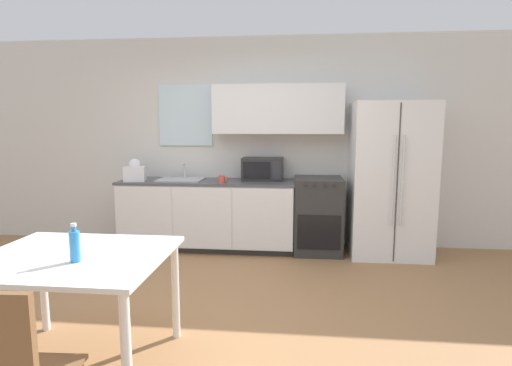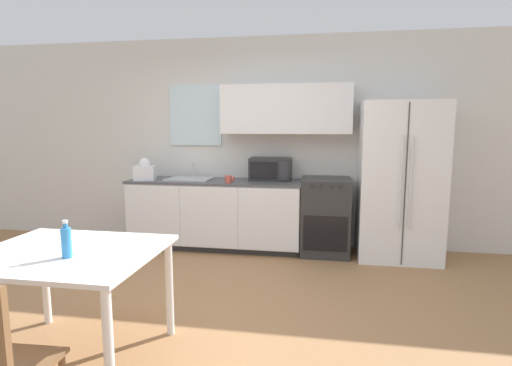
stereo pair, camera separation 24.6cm
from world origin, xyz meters
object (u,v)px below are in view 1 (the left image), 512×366
(microwave, at_px, (263,169))
(dining_table, at_px, (74,269))
(coffee_mug, at_px, (222,179))
(drink_bottle, at_px, (75,246))
(oven_range, at_px, (318,215))
(refrigerator, at_px, (390,180))

(microwave, bearing_deg, dining_table, -109.47)
(coffee_mug, distance_m, drink_bottle, 2.55)
(oven_range, height_order, drink_bottle, drink_bottle)
(coffee_mug, height_order, drink_bottle, drink_bottle)
(coffee_mug, bearing_deg, oven_range, 10.89)
(microwave, relative_size, drink_bottle, 2.20)
(refrigerator, xyz_separation_m, dining_table, (-2.51, -2.59, -0.26))
(oven_range, relative_size, drink_bottle, 3.97)
(dining_table, distance_m, drink_bottle, 0.25)
(oven_range, height_order, refrigerator, refrigerator)
(refrigerator, distance_m, dining_table, 3.62)
(refrigerator, relative_size, microwave, 3.57)
(microwave, xyz_separation_m, drink_bottle, (-0.88, -2.86, -0.16))
(oven_range, xyz_separation_m, dining_table, (-1.67, -2.62, 0.20))
(dining_table, bearing_deg, microwave, 70.53)
(refrigerator, distance_m, drink_bottle, 3.64)
(refrigerator, bearing_deg, oven_range, 177.70)
(refrigerator, relative_size, dining_table, 1.60)
(oven_range, bearing_deg, drink_bottle, -119.94)
(microwave, relative_size, dining_table, 0.45)
(refrigerator, bearing_deg, coffee_mug, -174.61)
(refrigerator, distance_m, microwave, 1.56)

